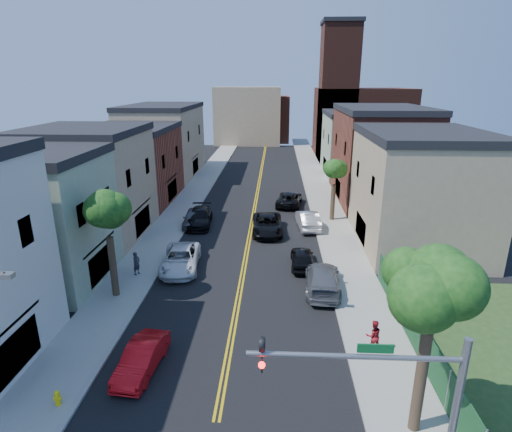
# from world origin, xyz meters

# --- Properties ---
(sidewalk_left) EXTENTS (3.20, 100.00, 0.15)m
(sidewalk_left) POSITION_xyz_m (-7.90, 40.00, 0.07)
(sidewalk_left) COLOR gray
(sidewalk_left) RESTS_ON ground
(sidewalk_right) EXTENTS (3.20, 100.00, 0.15)m
(sidewalk_right) POSITION_xyz_m (7.90, 40.00, 0.07)
(sidewalk_right) COLOR gray
(sidewalk_right) RESTS_ON ground
(curb_left) EXTENTS (0.30, 100.00, 0.15)m
(curb_left) POSITION_xyz_m (-6.15, 40.00, 0.07)
(curb_left) COLOR gray
(curb_left) RESTS_ON ground
(curb_right) EXTENTS (0.30, 100.00, 0.15)m
(curb_right) POSITION_xyz_m (6.15, 40.00, 0.07)
(curb_right) COLOR gray
(curb_right) RESTS_ON ground
(bldg_left_palegrn) EXTENTS (9.00, 8.00, 8.50)m
(bldg_left_palegrn) POSITION_xyz_m (-14.00, 16.00, 4.25)
(bldg_left_palegrn) COLOR gray
(bldg_left_palegrn) RESTS_ON ground
(bldg_left_tan_near) EXTENTS (9.00, 10.00, 9.00)m
(bldg_left_tan_near) POSITION_xyz_m (-14.00, 25.00, 4.50)
(bldg_left_tan_near) COLOR #998466
(bldg_left_tan_near) RESTS_ON ground
(bldg_left_brick) EXTENTS (9.00, 12.00, 8.00)m
(bldg_left_brick) POSITION_xyz_m (-14.00, 36.00, 4.00)
(bldg_left_brick) COLOR brown
(bldg_left_brick) RESTS_ON ground
(bldg_left_tan_far) EXTENTS (9.00, 16.00, 9.50)m
(bldg_left_tan_far) POSITION_xyz_m (-14.00, 50.00, 4.75)
(bldg_left_tan_far) COLOR #998466
(bldg_left_tan_far) RESTS_ON ground
(bldg_right_tan) EXTENTS (9.00, 12.00, 9.00)m
(bldg_right_tan) POSITION_xyz_m (14.00, 24.00, 4.50)
(bldg_right_tan) COLOR #998466
(bldg_right_tan) RESTS_ON ground
(bldg_right_brick) EXTENTS (9.00, 14.00, 10.00)m
(bldg_right_brick) POSITION_xyz_m (14.00, 38.00, 5.00)
(bldg_right_brick) COLOR brown
(bldg_right_brick) RESTS_ON ground
(bldg_right_palegrn) EXTENTS (9.00, 12.00, 8.50)m
(bldg_right_palegrn) POSITION_xyz_m (14.00, 52.00, 4.25)
(bldg_right_palegrn) COLOR gray
(bldg_right_palegrn) RESTS_ON ground
(church) EXTENTS (16.20, 14.20, 22.60)m
(church) POSITION_xyz_m (16.33, 67.07, 7.24)
(church) COLOR #4C2319
(church) RESTS_ON ground
(backdrop_left) EXTENTS (14.00, 8.00, 12.00)m
(backdrop_left) POSITION_xyz_m (-4.00, 82.00, 6.00)
(backdrop_left) COLOR #998466
(backdrop_left) RESTS_ON ground
(backdrop_center) EXTENTS (10.00, 8.00, 10.00)m
(backdrop_center) POSITION_xyz_m (0.00, 86.00, 5.00)
(backdrop_center) COLOR brown
(backdrop_center) RESTS_ON ground
(fence_right) EXTENTS (0.04, 15.00, 1.90)m
(fence_right) POSITION_xyz_m (9.50, 9.50, 1.10)
(fence_right) COLOR #143F1E
(fence_right) RESTS_ON sidewalk_right
(tree_left_mid) EXTENTS (5.20, 5.20, 9.29)m
(tree_left_mid) POSITION_xyz_m (-7.88, 14.01, 6.58)
(tree_left_mid) COLOR #39261C
(tree_left_mid) RESTS_ON sidewalk_left
(tree_right_corner) EXTENTS (5.80, 5.80, 10.35)m
(tree_right_corner) POSITION_xyz_m (7.93, 4.01, 7.31)
(tree_right_corner) COLOR #39261C
(tree_right_corner) RESTS_ON sidewalk_right
(tree_right_far) EXTENTS (4.40, 4.40, 8.03)m
(tree_right_far) POSITION_xyz_m (7.92, 30.01, 5.76)
(tree_right_far) COLOR #39261C
(tree_right_far) RESTS_ON sidewalk_right
(traffic_signal) EXTENTS (5.50, 0.31, 7.20)m
(traffic_signal) POSITION_xyz_m (5.87, -0.50, 4.79)
(traffic_signal) COLOR slate
(traffic_signal) RESTS_ON sidewalk_right
(red_sedan) EXTENTS (1.84, 4.24, 1.36)m
(red_sedan) POSITION_xyz_m (-3.99, 7.03, 0.68)
(red_sedan) COLOR red
(red_sedan) RESTS_ON ground
(white_pickup) EXTENTS (3.13, 5.87, 1.57)m
(white_pickup) POSITION_xyz_m (-4.64, 18.32, 0.78)
(white_pickup) COLOR silver
(white_pickup) RESTS_ON ground
(grey_car_left) EXTENTS (2.14, 4.76, 1.59)m
(grey_car_left) POSITION_xyz_m (-5.50, 27.85, 0.79)
(grey_car_left) COLOR #4F5156
(grey_car_left) RESTS_ON ground
(black_car_left) EXTENTS (2.58, 5.60, 1.59)m
(black_car_left) POSITION_xyz_m (-5.00, 28.02, 0.79)
(black_car_left) COLOR black
(black_car_left) RESTS_ON ground
(grey_car_right) EXTENTS (2.62, 5.69, 1.61)m
(grey_car_right) POSITION_xyz_m (5.48, 15.57, 0.81)
(grey_car_right) COLOR #585A60
(grey_car_right) RESTS_ON ground
(black_car_right) EXTENTS (1.71, 4.18, 1.42)m
(black_car_right) POSITION_xyz_m (4.35, 19.13, 0.71)
(black_car_right) COLOR black
(black_car_right) RESTS_ON ground
(silver_car_right) EXTENTS (2.19, 5.13, 1.65)m
(silver_car_right) POSITION_xyz_m (5.35, 27.75, 0.82)
(silver_car_right) COLOR #B3B6BC
(silver_car_right) RESTS_ON ground
(dark_car_right_far) EXTENTS (3.22, 5.72, 1.51)m
(dark_car_right_far) POSITION_xyz_m (3.80, 35.12, 0.75)
(dark_car_right_far) COLOR black
(dark_car_right_far) RESTS_ON ground
(black_suv_lane) EXTENTS (2.92, 5.90, 1.61)m
(black_suv_lane) POSITION_xyz_m (1.56, 26.28, 0.80)
(black_suv_lane) COLOR black
(black_suv_lane) RESTS_ON ground
(pedestrian_left) EXTENTS (0.62, 0.72, 1.67)m
(pedestrian_left) POSITION_xyz_m (-7.48, 16.96, 0.99)
(pedestrian_left) COLOR #26252C
(pedestrian_left) RESTS_ON sidewalk_left
(pedestrian_right) EXTENTS (0.88, 0.72, 1.68)m
(pedestrian_right) POSITION_xyz_m (7.35, 8.98, 0.99)
(pedestrian_right) COLOR maroon
(pedestrian_right) RESTS_ON sidewalk_right
(fire_hydrant) EXTENTS (0.34, 0.34, 0.71)m
(fire_hydrant) POSITION_xyz_m (-6.82, 4.49, 0.51)
(fire_hydrant) COLOR yellow
(fire_hydrant) RESTS_ON sidewalk_left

